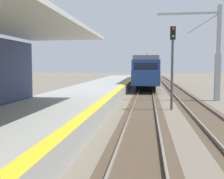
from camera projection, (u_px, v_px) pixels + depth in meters
station_platform at (54, 113)px, 13.42m from camera, size 5.00×80.00×0.91m
track_pair_nearest_platform at (144, 110)px, 16.82m from camera, size 2.34×120.00×0.16m
track_pair_middle at (200, 111)px, 16.37m from camera, size 2.34×120.00×0.16m
approaching_train at (146, 70)px, 35.70m from camera, size 2.93×19.60×4.76m
rail_signal_post at (172, 59)px, 16.80m from camera, size 0.32×0.34×5.20m
catenary_pylon_far_side at (214, 55)px, 21.25m from camera, size 5.00×0.40×7.50m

